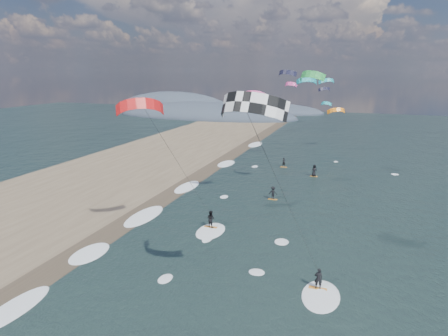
% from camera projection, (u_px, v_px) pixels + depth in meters
% --- Properties ---
extents(ground, '(260.00, 260.00, 0.00)m').
position_uv_depth(ground, '(173.00, 326.00, 22.95)').
color(ground, black).
rests_on(ground, ground).
extents(sand_strip, '(26.00, 240.00, 0.00)m').
position_uv_depth(sand_strip, '(15.00, 217.00, 39.94)').
color(sand_strip, brown).
rests_on(sand_strip, ground).
extents(wet_sand_strip, '(3.00, 240.00, 0.00)m').
position_uv_depth(wet_sand_strip, '(110.00, 233.00, 35.99)').
color(wet_sand_strip, '#382D23').
rests_on(wet_sand_strip, ground).
extents(coastal_hills, '(80.00, 41.00, 15.00)m').
position_uv_depth(coastal_hills, '(200.00, 114.00, 135.84)').
color(coastal_hills, '#3D4756').
rests_on(coastal_hills, ground).
extents(kitesurfer_near_a, '(7.68, 8.61, 14.68)m').
position_uv_depth(kitesurfer_near_a, '(263.00, 153.00, 20.72)').
color(kitesurfer_near_a, orange).
rests_on(kitesurfer_near_a, ground).
extents(kitesurfer_near_b, '(7.12, 9.11, 13.70)m').
position_uv_depth(kitesurfer_near_b, '(166.00, 147.00, 31.99)').
color(kitesurfer_near_b, orange).
rests_on(kitesurfer_near_b, ground).
extents(far_kitesurfers, '(6.37, 16.66, 1.79)m').
position_uv_depth(far_kitesurfers, '(292.00, 178.00, 51.41)').
color(far_kitesurfers, orange).
rests_on(far_kitesurfers, ground).
extents(bg_kite_field, '(15.21, 72.93, 9.19)m').
position_uv_depth(bg_kite_field, '(313.00, 87.00, 72.83)').
color(bg_kite_field, black).
rests_on(bg_kite_field, ground).
extents(shoreline_surf, '(2.40, 79.40, 0.11)m').
position_uv_depth(shoreline_surf, '(147.00, 217.00, 39.92)').
color(shoreline_surf, white).
rests_on(shoreline_surf, ground).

